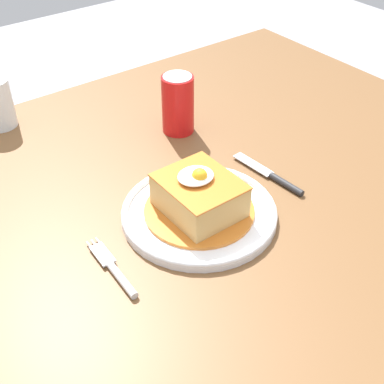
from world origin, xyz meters
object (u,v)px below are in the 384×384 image
object	(u,v)px
knife	(276,178)
soda_can	(178,104)
fork	(116,271)
main_plate	(199,212)

from	to	relation	value
knife	soda_can	distance (m)	0.26
fork	knife	xyz separation A→B (m)	(0.36, 0.02, 0.00)
main_plate	knife	bearing A→B (deg)	-2.24
fork	soda_can	size ratio (longest dim) A/B	1.14
fork	soda_can	world-z (taller)	soda_can
fork	soda_can	distance (m)	0.42
knife	fork	bearing A→B (deg)	-176.30
main_plate	soda_can	bearing A→B (deg)	61.23
main_plate	soda_can	size ratio (longest dim) A/B	2.12
fork	knife	bearing A→B (deg)	3.70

